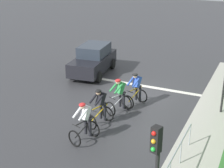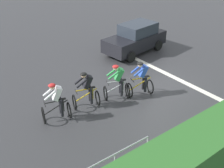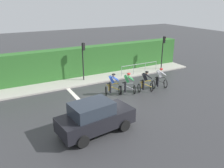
{
  "view_description": "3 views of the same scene",
  "coord_description": "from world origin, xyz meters",
  "px_view_note": "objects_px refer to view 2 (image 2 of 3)",
  "views": [
    {
      "loc": [
        -5.53,
        14.93,
        6.86
      ],
      "look_at": [
        0.92,
        1.26,
        0.95
      ],
      "focal_mm": 53.57,
      "sensor_mm": 36.0,
      "label": 1
    },
    {
      "loc": [
        -8.32,
        8.89,
        6.73
      ],
      "look_at": [
        0.17,
        2.43,
        0.81
      ],
      "focal_mm": 45.08,
      "sensor_mm": 36.0,
      "label": 2
    },
    {
      "loc": [
        13.63,
        -6.39,
        6.71
      ],
      "look_at": [
        0.11,
        0.88,
        1.03
      ],
      "focal_mm": 36.73,
      "sensor_mm": 36.0,
      "label": 3
    }
  ],
  "objects_px": {
    "cyclist_mid": "(117,83)",
    "cyclist_second": "(87,91)",
    "cyclist_fourth": "(141,79)",
    "car_black": "(136,38)",
    "cyclist_lead": "(56,103)"
  },
  "relations": [
    {
      "from": "cyclist_lead",
      "to": "cyclist_second",
      "type": "height_order",
      "value": "same"
    },
    {
      "from": "cyclist_fourth",
      "to": "cyclist_second",
      "type": "bearing_deg",
      "value": 75.58
    },
    {
      "from": "cyclist_mid",
      "to": "car_black",
      "type": "distance_m",
      "value": 5.62
    },
    {
      "from": "cyclist_fourth",
      "to": "cyclist_lead",
      "type": "bearing_deg",
      "value": 81.7
    },
    {
      "from": "cyclist_second",
      "to": "cyclist_mid",
      "type": "relative_size",
      "value": 1.0
    },
    {
      "from": "cyclist_mid",
      "to": "cyclist_second",
      "type": "bearing_deg",
      "value": 80.57
    },
    {
      "from": "cyclist_lead",
      "to": "cyclist_mid",
      "type": "relative_size",
      "value": 1.0
    },
    {
      "from": "cyclist_lead",
      "to": "cyclist_second",
      "type": "relative_size",
      "value": 1.0
    },
    {
      "from": "cyclist_mid",
      "to": "cyclist_fourth",
      "type": "xyz_separation_m",
      "value": [
        -0.4,
        -1.05,
        0.0
      ]
    },
    {
      "from": "cyclist_lead",
      "to": "cyclist_fourth",
      "type": "relative_size",
      "value": 1.0
    },
    {
      "from": "cyclist_second",
      "to": "cyclist_mid",
      "type": "distance_m",
      "value": 1.47
    },
    {
      "from": "car_black",
      "to": "cyclist_mid",
      "type": "bearing_deg",
      "value": 130.47
    },
    {
      "from": "cyclist_second",
      "to": "car_black",
      "type": "relative_size",
      "value": 0.39
    },
    {
      "from": "cyclist_mid",
      "to": "car_black",
      "type": "relative_size",
      "value": 0.39
    },
    {
      "from": "car_black",
      "to": "cyclist_fourth",
      "type": "bearing_deg",
      "value": 141.44
    }
  ]
}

